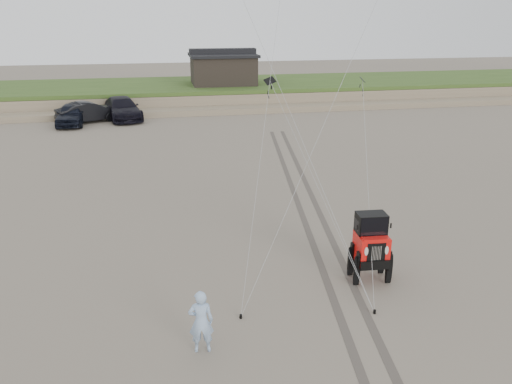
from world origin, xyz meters
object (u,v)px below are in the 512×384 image
(truck_b, at_px, (89,112))
(truck_c, at_px, (122,108))
(cabin, at_px, (223,68))
(truck_a, at_px, (72,114))
(man, at_px, (201,321))
(jeep, at_px, (370,254))

(truck_b, relative_size, truck_c, 0.83)
(cabin, relative_size, truck_c, 1.06)
(truck_a, distance_m, truck_c, 4.05)
(cabin, height_order, man, cabin)
(jeep, distance_m, man, 6.28)
(truck_a, distance_m, man, 30.79)
(jeep, bearing_deg, truck_c, 112.08)
(truck_b, height_order, man, man)
(truck_a, bearing_deg, man, -74.19)
(truck_b, relative_size, man, 2.86)
(truck_c, relative_size, man, 3.45)
(truck_c, distance_m, man, 31.62)
(cabin, xyz_separation_m, truck_c, (-9.33, -7.15, -2.36))
(cabin, distance_m, truck_a, 15.88)
(cabin, relative_size, man, 3.66)
(jeep, bearing_deg, cabin, 94.11)
(truck_c, bearing_deg, man, -97.29)
(truck_c, xyz_separation_m, man, (3.67, -31.41, -0.00))
(cabin, xyz_separation_m, truck_a, (-13.08, -8.67, -2.41))
(truck_b, bearing_deg, man, 163.95)
(truck_c, xyz_separation_m, jeep, (9.37, -28.77, 0.03))
(truck_a, bearing_deg, truck_c, 23.95)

